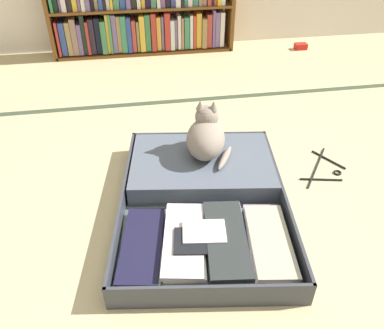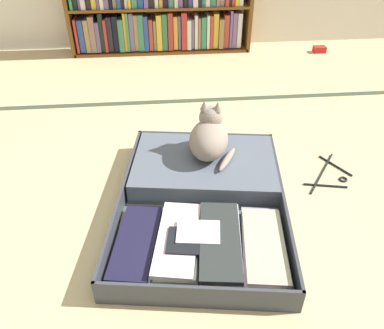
{
  "view_description": "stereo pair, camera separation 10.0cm",
  "coord_description": "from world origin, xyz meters",
  "px_view_note": "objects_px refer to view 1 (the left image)",
  "views": [
    {
      "loc": [
        -0.3,
        -1.0,
        1.18
      ],
      "look_at": [
        -0.07,
        0.33,
        0.19
      ],
      "focal_mm": 36.31,
      "sensor_mm": 36.0,
      "label": 1
    },
    {
      "loc": [
        -0.2,
        -1.02,
        1.18
      ],
      "look_at": [
        -0.07,
        0.33,
        0.19
      ],
      "focal_mm": 36.31,
      "sensor_mm": 36.0,
      "label": 2
    }
  ],
  "objects_px": {
    "clothes_hanger": "(323,169)",
    "black_cat": "(206,136)",
    "small_red_pouch": "(301,46)",
    "open_suitcase": "(203,194)",
    "bookshelf": "(141,10)"
  },
  "relations": [
    {
      "from": "clothes_hanger",
      "to": "open_suitcase",
      "type": "bearing_deg",
      "value": -167.81
    },
    {
      "from": "open_suitcase",
      "to": "black_cat",
      "type": "relative_size",
      "value": 3.37
    },
    {
      "from": "bookshelf",
      "to": "black_cat",
      "type": "height_order",
      "value": "bookshelf"
    },
    {
      "from": "small_red_pouch",
      "to": "bookshelf",
      "type": "bearing_deg",
      "value": 173.14
    },
    {
      "from": "clothes_hanger",
      "to": "black_cat",
      "type": "bearing_deg",
      "value": 171.01
    },
    {
      "from": "black_cat",
      "to": "clothes_hanger",
      "type": "distance_m",
      "value": 0.63
    },
    {
      "from": "black_cat",
      "to": "small_red_pouch",
      "type": "bearing_deg",
      "value": 53.93
    },
    {
      "from": "bookshelf",
      "to": "small_red_pouch",
      "type": "relative_size",
      "value": 14.8
    },
    {
      "from": "clothes_hanger",
      "to": "small_red_pouch",
      "type": "xyz_separation_m",
      "value": [
        0.56,
        1.67,
        0.02
      ]
    },
    {
      "from": "black_cat",
      "to": "small_red_pouch",
      "type": "xyz_separation_m",
      "value": [
        1.15,
        1.58,
        -0.18
      ]
    },
    {
      "from": "bookshelf",
      "to": "black_cat",
      "type": "distance_m",
      "value": 1.76
    },
    {
      "from": "black_cat",
      "to": "clothes_hanger",
      "type": "xyz_separation_m",
      "value": [
        0.59,
        -0.09,
        -0.2
      ]
    },
    {
      "from": "open_suitcase",
      "to": "clothes_hanger",
      "type": "height_order",
      "value": "open_suitcase"
    },
    {
      "from": "bookshelf",
      "to": "clothes_hanger",
      "type": "bearing_deg",
      "value": -66.85
    },
    {
      "from": "open_suitcase",
      "to": "small_red_pouch",
      "type": "xyz_separation_m",
      "value": [
        1.21,
        1.81,
        -0.02
      ]
    }
  ]
}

